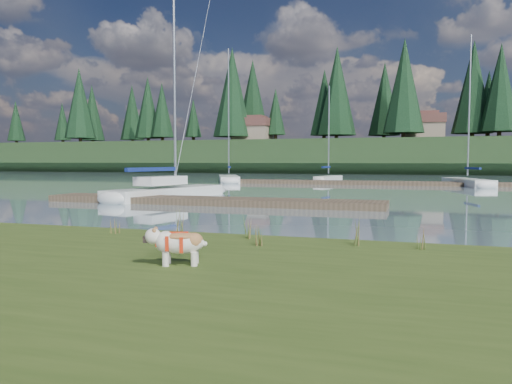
% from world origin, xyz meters
% --- Properties ---
extents(ground, '(200.00, 200.00, 0.00)m').
position_xyz_m(ground, '(0.00, 30.00, 0.00)').
color(ground, '#839DAC').
rests_on(ground, ground).
extents(bank, '(60.00, 9.00, 0.35)m').
position_xyz_m(bank, '(0.00, -6.00, 0.17)').
color(bank, '#3A4D1A').
rests_on(bank, ground).
extents(ridge, '(200.00, 20.00, 5.00)m').
position_xyz_m(ridge, '(0.00, 73.00, 2.50)').
color(ridge, '#1C3017').
rests_on(ridge, ground).
extents(bulldog, '(0.99, 0.61, 0.58)m').
position_xyz_m(bulldog, '(1.54, -4.89, 0.71)').
color(bulldog, silver).
rests_on(bulldog, bank).
extents(sailboat_main, '(3.65, 9.01, 12.73)m').
position_xyz_m(sailboat_main, '(-7.35, 12.29, 0.42)').
color(sailboat_main, silver).
rests_on(sailboat_main, ground).
extents(dock_near, '(16.00, 2.00, 0.30)m').
position_xyz_m(dock_near, '(-4.00, 9.00, 0.15)').
color(dock_near, '#4C3D2C').
rests_on(dock_near, ground).
extents(dock_far, '(26.00, 2.20, 0.30)m').
position_xyz_m(dock_far, '(2.00, 30.00, 0.15)').
color(dock_far, '#4C3D2C').
rests_on(dock_far, ground).
extents(sailboat_bg_1, '(4.82, 8.36, 12.47)m').
position_xyz_m(sailboat_bg_1, '(-12.00, 32.40, 0.33)').
color(sailboat_bg_1, silver).
rests_on(sailboat_bg_1, ground).
extents(sailboat_bg_2, '(1.99, 5.88, 8.93)m').
position_xyz_m(sailboat_bg_2, '(-2.63, 34.43, 0.34)').
color(sailboat_bg_2, silver).
rests_on(sailboat_bg_2, ground).
extents(sailboat_bg_3, '(3.75, 8.20, 11.86)m').
position_xyz_m(sailboat_bg_3, '(8.68, 31.23, 0.32)').
color(sailboat_bg_3, silver).
rests_on(sailboat_bg_3, ground).
extents(weed_0, '(0.17, 0.14, 0.70)m').
position_xyz_m(weed_0, '(0.38, -2.50, 0.64)').
color(weed_0, '#475B23').
rests_on(weed_0, bank).
extents(weed_1, '(0.17, 0.14, 0.56)m').
position_xyz_m(weed_1, '(1.72, -2.09, 0.58)').
color(weed_1, '#475B23').
rests_on(weed_1, bank).
extents(weed_2, '(0.17, 0.14, 0.77)m').
position_xyz_m(weed_2, '(4.09, -2.21, 0.67)').
color(weed_2, '#475B23').
rests_on(weed_2, bank).
extents(weed_3, '(0.17, 0.14, 0.45)m').
position_xyz_m(weed_3, '(-1.40, -2.26, 0.54)').
color(weed_3, '#475B23').
rests_on(weed_3, bank).
extents(weed_4, '(0.17, 0.14, 0.48)m').
position_xyz_m(weed_4, '(2.21, -2.81, 0.55)').
color(weed_4, '#475B23').
rests_on(weed_4, bank).
extents(weed_5, '(0.17, 0.14, 0.50)m').
position_xyz_m(weed_5, '(5.20, -2.25, 0.56)').
color(weed_5, '#475B23').
rests_on(weed_5, bank).
extents(mud_lip, '(60.00, 0.50, 0.14)m').
position_xyz_m(mud_lip, '(0.00, -1.60, 0.07)').
color(mud_lip, '#33281C').
rests_on(mud_lip, ground).
extents(conifer_0, '(5.72, 5.72, 14.15)m').
position_xyz_m(conifer_0, '(-55.00, 67.00, 12.64)').
color(conifer_0, '#382619').
rests_on(conifer_0, ridge).
extents(conifer_1, '(4.40, 4.40, 11.30)m').
position_xyz_m(conifer_1, '(-40.00, 71.00, 11.28)').
color(conifer_1, '#382619').
rests_on(conifer_1, ridge).
extents(conifer_2, '(6.60, 6.60, 16.05)m').
position_xyz_m(conifer_2, '(-25.00, 68.00, 13.54)').
color(conifer_2, '#382619').
rests_on(conifer_2, ridge).
extents(conifer_3, '(4.84, 4.84, 12.25)m').
position_xyz_m(conifer_3, '(-10.00, 72.00, 11.74)').
color(conifer_3, '#382619').
rests_on(conifer_3, ridge).
extents(conifer_4, '(6.16, 6.16, 15.10)m').
position_xyz_m(conifer_4, '(3.00, 66.00, 13.09)').
color(conifer_4, '#382619').
rests_on(conifer_4, ridge).
extents(conifer_5, '(3.96, 3.96, 10.35)m').
position_xyz_m(conifer_5, '(15.00, 70.00, 10.83)').
color(conifer_5, '#382619').
rests_on(conifer_5, ridge).
extents(house_0, '(6.30, 5.30, 4.65)m').
position_xyz_m(house_0, '(-22.00, 70.00, 7.31)').
color(house_0, gray).
rests_on(house_0, ridge).
extents(house_1, '(6.30, 5.30, 4.65)m').
position_xyz_m(house_1, '(6.00, 71.00, 7.31)').
color(house_1, gray).
rests_on(house_1, ridge).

